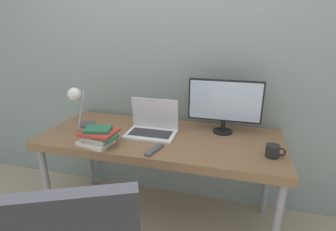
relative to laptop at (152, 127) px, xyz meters
The scene contains 8 objects.
wall_back 0.63m from the laptop, 79.58° to the left, with size 8.00×0.05×2.60m.
desk 0.14m from the laptop, 16.48° to the right, with size 1.79×0.73×0.77m.
laptop is the anchor object (origin of this frame).
monitor 0.58m from the laptop, 18.29° to the left, with size 0.55×0.15×0.41m.
desk_lamp 0.60m from the laptop, behind, with size 0.13×0.25×0.35m.
book_stack 0.41m from the laptop, 138.14° to the right, with size 0.29×0.22×0.12m.
tv_remote 0.30m from the laptop, 68.99° to the right, with size 0.09×0.18×0.02m.
mug 0.87m from the laptop, 10.42° to the right, with size 0.12×0.08×0.08m.
Camera 1 is at (0.52, -1.37, 1.57)m, focal length 28.00 mm.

